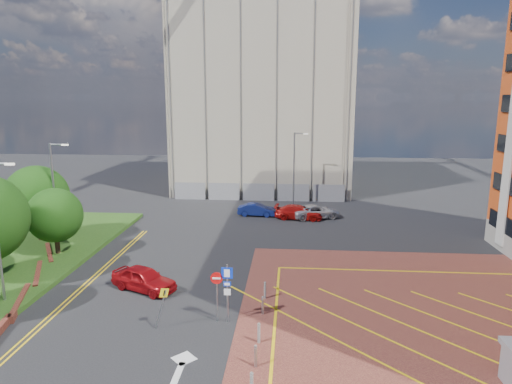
# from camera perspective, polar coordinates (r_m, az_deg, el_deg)

# --- Properties ---
(ground) EXTENTS (140.00, 140.00, 0.00)m
(ground) POSITION_cam_1_polar(r_m,az_deg,el_deg) (24.33, -5.11, -16.90)
(ground) COLOR black
(ground) RESTS_ON ground
(forecourt) EXTENTS (26.00, 26.00, 0.02)m
(forecourt) POSITION_cam_1_polar(r_m,az_deg,el_deg) (26.14, 28.25, -16.19)
(forecourt) COLOR brown
(forecourt) RESTS_ON ground
(retaining_wall) EXTENTS (6.06, 20.33, 0.40)m
(retaining_wall) POSITION_cam_1_polar(r_m,az_deg,el_deg) (30.05, -27.74, -12.07)
(retaining_wall) COLOR brown
(retaining_wall) RESTS_ON ground
(tree_c) EXTENTS (4.00, 4.00, 4.90)m
(tree_c) POSITION_cam_1_polar(r_m,az_deg,el_deg) (36.50, -23.86, -2.67)
(tree_c) COLOR #3D2B1C
(tree_c) RESTS_ON grass_bed
(tree_d) EXTENTS (5.00, 5.00, 6.08)m
(tree_d) POSITION_cam_1_polar(r_m,az_deg,el_deg) (40.36, -25.70, -0.54)
(tree_d) COLOR #3D2B1C
(tree_d) RESTS_ON grass_bed
(lamp_left_far) EXTENTS (1.53, 0.16, 8.00)m
(lamp_left_far) POSITION_cam_1_polar(r_m,az_deg,el_deg) (38.34, -23.86, 0.23)
(lamp_left_far) COLOR #9EA0A8
(lamp_left_far) RESTS_ON grass_bed
(lamp_back) EXTENTS (1.53, 0.16, 8.00)m
(lamp_back) POSITION_cam_1_polar(r_m,az_deg,el_deg) (49.58, 4.86, 3.25)
(lamp_back) COLOR #9EA0A8
(lamp_back) RESTS_ON ground
(sign_cluster) EXTENTS (1.17, 0.12, 3.20)m
(sign_cluster) POSITION_cam_1_polar(r_m,az_deg,el_deg) (24.31, -4.10, -11.79)
(sign_cluster) COLOR #9EA0A8
(sign_cluster) RESTS_ON ground
(warning_sign) EXTENTS (0.78, 0.42, 2.25)m
(warning_sign) POSITION_cam_1_polar(r_m,az_deg,el_deg) (24.23, -11.67, -13.45)
(warning_sign) COLOR #9EA0A8
(warning_sign) RESTS_ON ground
(bollard_row) EXTENTS (0.14, 11.14, 0.90)m
(bollard_row) POSITION_cam_1_polar(r_m,az_deg,el_deg) (22.41, 0.23, -18.17)
(bollard_row) COLOR #9EA0A8
(bollard_row) RESTS_ON forecourt
(construction_building) EXTENTS (21.20, 19.20, 22.00)m
(construction_building) POSITION_cam_1_polar(r_m,az_deg,el_deg) (61.16, 1.02, 11.14)
(construction_building) COLOR #B7AE96
(construction_building) RESTS_ON ground
(construction_fence) EXTENTS (21.60, 0.06, 2.00)m
(construction_fence) POSITION_cam_1_polar(r_m,az_deg,el_deg) (52.21, 1.41, -0.03)
(construction_fence) COLOR gray
(construction_fence) RESTS_ON ground
(car_red_left) EXTENTS (4.61, 3.36, 1.46)m
(car_red_left) POSITION_cam_1_polar(r_m,az_deg,el_deg) (29.32, -13.85, -10.47)
(car_red_left) COLOR #9D0D12
(car_red_left) RESTS_ON ground
(car_blue_back) EXTENTS (3.88, 1.59, 1.25)m
(car_blue_back) POSITION_cam_1_polar(r_m,az_deg,el_deg) (45.66, 0.12, -2.22)
(car_blue_back) COLOR navy
(car_blue_back) RESTS_ON ground
(car_red_back) EXTENTS (4.83, 2.37, 1.35)m
(car_red_back) POSITION_cam_1_polar(r_m,az_deg,el_deg) (44.64, 5.35, -2.53)
(car_red_back) COLOR #B9120F
(car_red_back) RESTS_ON ground
(car_silver_back) EXTENTS (5.21, 3.54, 1.33)m
(car_silver_back) POSITION_cam_1_polar(r_m,az_deg,el_deg) (45.16, 7.45, -2.43)
(car_silver_back) COLOR #BAB9C1
(car_silver_back) RESTS_ON ground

